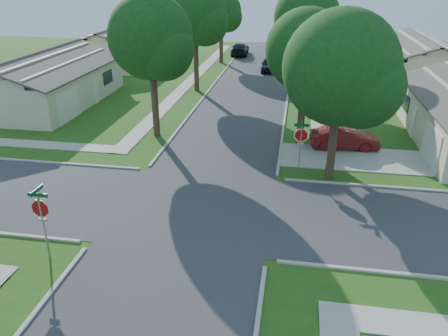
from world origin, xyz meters
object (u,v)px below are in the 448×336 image
house_nw_near (45,85)px  tree_e_mid (307,20)px  tree_w_near (152,41)px  tree_e_near (307,54)px  house_ne_far (417,64)px  tree_ne_corner (341,74)px  house_nw_far (123,50)px  car_curb_east (269,65)px  car_curb_west (240,49)px  stop_sign_sw (41,212)px  tree_e_far (306,10)px  stop_sign_ne (301,138)px  tree_w_mid (196,16)px  tree_w_far (222,13)px  car_driveway (344,138)px

house_nw_near → tree_e_mid: bearing=16.2°
tree_w_near → tree_e_near: bearing=-0.0°
house_ne_far → house_nw_near: size_ratio=1.00×
tree_e_near → tree_e_mid: (0.01, 12.00, 0.61)m
tree_e_near → house_nw_near: bearing=163.9°
tree_ne_corner → house_nw_far: tree_ne_corner is taller
car_curb_east → car_curb_west: (-4.40, 9.12, 0.04)m
stop_sign_sw → tree_e_far: 40.04m
house_nw_near → tree_w_near: bearing=-27.8°
tree_w_near → tree_e_mid: bearing=51.9°
stop_sign_ne → car_curb_east: size_ratio=0.72×
tree_w_mid → car_curb_east: (5.84, 9.20, -5.79)m
tree_w_near → house_nw_far: tree_w_near is taller
tree_e_far → tree_w_near: bearing=-110.6°
tree_e_near → house_ne_far: tree_e_near is taller
tree_w_far → house_nw_far: 12.19m
tree_w_far → car_curb_east: size_ratio=1.95×
tree_e_near → tree_w_near: (-9.40, 0.00, 0.47)m
house_nw_near → house_ne_far: bearing=23.6°
stop_sign_ne → stop_sign_sw: bearing=-135.0°
house_ne_far → house_nw_near: (-31.98, -14.00, 0.00)m
stop_sign_ne → tree_e_near: 5.62m
tree_w_near → house_nw_far: size_ratio=0.66×
stop_sign_sw → car_curb_west: bearing=88.0°
tree_e_mid → car_curb_west: 20.72m
tree_w_far → car_driveway: tree_w_far is taller
stop_sign_sw → tree_e_near: 17.04m
tree_ne_corner → car_curb_west: size_ratio=1.69×
tree_w_far → stop_sign_ne: bearing=-72.3°
car_curb_west → house_ne_far: bearing=148.9°
tree_e_near → car_driveway: 5.63m
tree_e_far → house_nw_near: tree_e_far is taller
tree_e_mid → house_nw_far: size_ratio=0.68×
tree_e_mid → house_nw_far: tree_e_mid is taller
house_nw_near → car_curb_east: size_ratio=3.30×
tree_e_near → stop_sign_ne: bearing=-90.7°
tree_w_mid → house_nw_far: size_ratio=0.70×
tree_e_far → car_curb_east: 7.41m
tree_e_far → house_nw_far: 21.31m
stop_sign_ne → car_driveway: (2.70, 4.00, -1.35)m
car_driveway → car_curb_west: (-10.60, 30.62, 0.06)m
car_curb_west → car_curb_east: bearing=112.9°
stop_sign_ne → car_curb_west: (-7.90, 34.62, -1.29)m
tree_ne_corner → house_ne_far: (9.63, 24.79, -4.08)m
tree_e_mid → tree_w_far: 16.06m
house_ne_far → car_curb_east: size_ratio=3.30×
house_nw_near → car_driveway: (23.39, -6.30, -0.83)m
car_curb_east → stop_sign_ne: bearing=-84.3°
tree_e_mid → car_driveway: bearing=-77.9°
tree_e_near → stop_sign_sw: bearing=-124.6°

